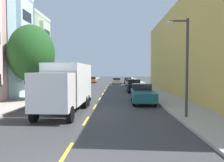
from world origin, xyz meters
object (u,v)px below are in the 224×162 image
(parked_sedan_white, at_px, (130,82))
(parked_pickup_teal, at_px, (143,94))
(parked_pickup_black, at_px, (134,86))
(moving_champagne_sedan, at_px, (117,81))
(street_lamp, at_px, (184,59))
(delivery_box_truck, at_px, (67,85))
(parked_hatchback_navy, at_px, (75,86))
(parked_sedan_charcoal, at_px, (85,82))
(parked_sedan_burgundy, at_px, (128,80))
(parked_wagon_orange, at_px, (92,80))
(street_tree_second, at_px, (32,54))

(parked_sedan_white, xyz_separation_m, parked_pickup_teal, (-0.23, -22.54, 0.08))
(parked_pickup_black, bearing_deg, moving_champagne_sedan, 98.07)
(street_lamp, distance_m, delivery_box_truck, 8.22)
(parked_pickup_black, height_order, parked_sedan_white, parked_pickup_black)
(parked_hatchback_navy, bearing_deg, parked_sedan_charcoal, 89.66)
(parked_sedan_white, height_order, parked_hatchback_navy, parked_hatchback_navy)
(parked_sedan_burgundy, distance_m, parked_hatchback_navy, 21.30)
(street_lamp, xyz_separation_m, parked_hatchback_navy, (-10.31, 18.13, -2.90))
(parked_wagon_orange, bearing_deg, street_lamp, -75.74)
(parked_wagon_orange, bearing_deg, moving_champagne_sedan, -43.34)
(street_lamp, bearing_deg, parked_sedan_charcoal, 110.29)
(parked_pickup_teal, bearing_deg, parked_hatchback_navy, 126.91)
(parked_sedan_burgundy, bearing_deg, delivery_box_truck, -100.07)
(street_lamp, height_order, parked_sedan_burgundy, street_lamp)
(delivery_box_truck, distance_m, parked_pickup_black, 16.09)
(street_tree_second, height_order, parked_sedan_white, street_tree_second)
(street_lamp, xyz_separation_m, parked_sedan_burgundy, (-1.47, 37.50, -2.91))
(parked_sedan_charcoal, distance_m, moving_champagne_sedan, 9.37)
(parked_pickup_teal, bearing_deg, delivery_box_truck, -143.74)
(parked_sedan_burgundy, distance_m, parked_wagon_orange, 9.43)
(parked_pickup_black, bearing_deg, delivery_box_truck, -112.37)
(parked_hatchback_navy, bearing_deg, parked_wagon_orange, 90.07)
(parked_pickup_teal, bearing_deg, parked_pickup_black, 89.52)
(delivery_box_truck, xyz_separation_m, parked_sedan_white, (6.25, 26.95, -1.22))
(delivery_box_truck, height_order, parked_hatchback_navy, delivery_box_truck)
(street_tree_second, height_order, parked_pickup_black, street_tree_second)
(parked_pickup_teal, relative_size, moving_champagne_sedan, 1.19)
(street_tree_second, relative_size, parked_hatchback_navy, 1.81)
(street_tree_second, distance_m, parked_pickup_black, 14.98)
(street_tree_second, height_order, parked_sedan_burgundy, street_tree_second)
(parked_pickup_teal, height_order, parked_wagon_orange, parked_pickup_teal)
(street_tree_second, height_order, delivery_box_truck, street_tree_second)
(parked_hatchback_navy, bearing_deg, street_tree_second, -100.58)
(parked_pickup_black, bearing_deg, parked_hatchback_navy, 173.20)
(street_tree_second, relative_size, parked_sedan_charcoal, 1.61)
(street_tree_second, height_order, parked_hatchback_navy, street_tree_second)
(street_tree_second, bearing_deg, parked_sedan_white, 63.60)
(parked_pickup_teal, xyz_separation_m, parked_hatchback_navy, (-8.61, 11.46, -0.07))
(parked_pickup_black, height_order, parked_sedan_burgundy, parked_pickup_black)
(parked_sedan_white, distance_m, parked_hatchback_navy, 14.17)
(delivery_box_truck, bearing_deg, parked_hatchback_navy, 99.27)
(delivery_box_truck, distance_m, parked_hatchback_navy, 16.13)
(parked_pickup_black, bearing_deg, street_lamp, -84.60)
(street_lamp, relative_size, parked_hatchback_navy, 1.50)
(street_tree_second, distance_m, moving_champagne_sedan, 28.95)
(parked_sedan_charcoal, bearing_deg, street_lamp, -69.71)
(moving_champagne_sedan, bearing_deg, street_tree_second, -106.61)
(parked_sedan_white, xyz_separation_m, moving_champagne_sedan, (-2.66, 5.62, 0.00))
(parked_pickup_teal, distance_m, parked_wagon_orange, 35.10)
(delivery_box_truck, bearing_deg, parked_sedan_burgundy, 79.93)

